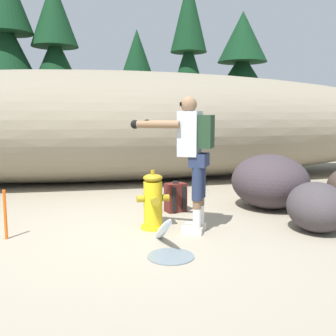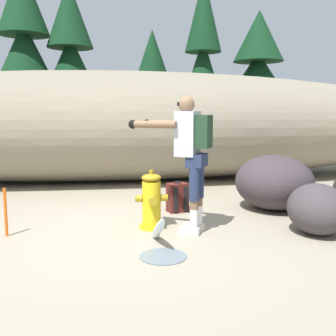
# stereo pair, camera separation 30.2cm
# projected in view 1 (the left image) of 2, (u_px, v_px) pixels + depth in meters

# --- Properties ---
(ground_plane) EXTENTS (56.00, 56.00, 0.04)m
(ground_plane) POSITION_uv_depth(u_px,v_px,m) (136.00, 234.00, 4.94)
(ground_plane) COLOR gray
(dirt_embankment) EXTENTS (16.99, 3.20, 2.42)m
(dirt_embankment) POSITION_uv_depth(u_px,v_px,m) (111.00, 126.00, 8.68)
(dirt_embankment) COLOR gray
(dirt_embankment) RESTS_ON ground_plane
(fire_hydrant) EXTENTS (0.42, 0.38, 0.77)m
(fire_hydrant) POSITION_uv_depth(u_px,v_px,m) (153.00, 202.00, 5.07)
(fire_hydrant) COLOR gold
(fire_hydrant) RESTS_ON ground_plane
(hydrant_water_jet) EXTENTS (0.50, 1.16, 0.59)m
(hydrant_water_jet) POSITION_uv_depth(u_px,v_px,m) (164.00, 236.00, 4.41)
(hydrant_water_jet) COLOR silver
(hydrant_water_jet) RESTS_ON ground_plane
(utility_worker) EXTENTS (1.03, 0.82, 1.70)m
(utility_worker) POSITION_uv_depth(u_px,v_px,m) (191.00, 147.00, 4.83)
(utility_worker) COLOR beige
(utility_worker) RESTS_ON ground_plane
(spare_backpack) EXTENTS (0.34, 0.34, 0.47)m
(spare_backpack) POSITION_uv_depth(u_px,v_px,m) (175.00, 198.00, 5.97)
(spare_backpack) COLOR #511E19
(spare_backpack) RESTS_ON ground_plane
(boulder_mid) EXTENTS (0.81, 0.93, 0.63)m
(boulder_mid) POSITION_uv_depth(u_px,v_px,m) (317.00, 207.00, 4.96)
(boulder_mid) COLOR #3F393C
(boulder_mid) RESTS_ON ground_plane
(boulder_small) EXTENTS (1.31, 1.39, 0.85)m
(boulder_small) POSITION_uv_depth(u_px,v_px,m) (270.00, 181.00, 6.19)
(boulder_small) COLOR #3A3136
(boulder_small) RESTS_ON ground_plane
(pine_tree_left) EXTENTS (2.51, 2.51, 6.23)m
(pine_tree_left) POSITION_uv_depth(u_px,v_px,m) (8.00, 46.00, 12.25)
(pine_tree_left) COLOR #47331E
(pine_tree_left) RESTS_ON ground_plane
(pine_tree_center) EXTENTS (2.32, 2.32, 5.77)m
(pine_tree_center) POSITION_uv_depth(u_px,v_px,m) (55.00, 59.00, 12.69)
(pine_tree_center) COLOR #47331E
(pine_tree_center) RESTS_ON ground_plane
(pine_tree_right) EXTENTS (1.98, 1.98, 4.82)m
(pine_tree_right) POSITION_uv_depth(u_px,v_px,m) (137.00, 84.00, 15.78)
(pine_tree_right) COLOR #47331E
(pine_tree_right) RESTS_ON ground_plane
(pine_tree_far_right) EXTENTS (2.00, 2.00, 6.30)m
(pine_tree_far_right) POSITION_uv_depth(u_px,v_px,m) (188.00, 65.00, 14.01)
(pine_tree_far_right) COLOR #47331E
(pine_tree_far_right) RESTS_ON ground_plane
(pine_tree_ridge_end) EXTENTS (2.97, 2.97, 5.41)m
(pine_tree_ridge_end) POSITION_uv_depth(u_px,v_px,m) (242.00, 71.00, 15.34)
(pine_tree_ridge_end) COLOR #47331E
(pine_tree_ridge_end) RESTS_ON ground_plane
(survey_stake) EXTENTS (0.04, 0.04, 0.60)m
(survey_stake) POSITION_uv_depth(u_px,v_px,m) (5.00, 215.00, 4.65)
(survey_stake) COLOR #E55914
(survey_stake) RESTS_ON ground_plane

